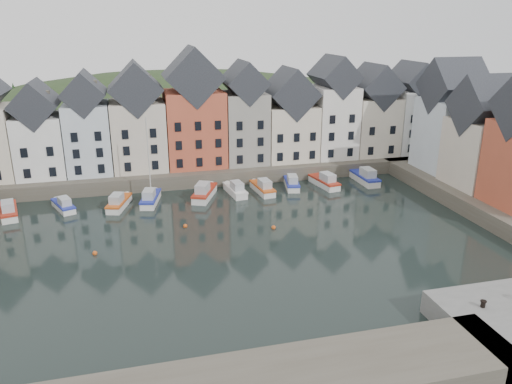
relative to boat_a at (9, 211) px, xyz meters
name	(u,v)px	position (x,y,z in m)	size (l,w,h in m)	color
ground	(232,252)	(24.90, -16.88, -0.70)	(260.00, 260.00, 0.00)	black
far_quay	(194,167)	(24.90, 13.12, 0.30)	(90.00, 16.00, 2.00)	#4B463A
right_quay	(511,204)	(61.90, -13.88, 0.30)	(14.00, 54.00, 2.00)	#4B463A
hillside	(182,218)	(24.92, 39.12, -18.66)	(153.60, 70.40, 64.00)	#223319
far_terrace	(215,119)	(28.11, 11.12, 8.17)	(72.37, 8.16, 17.78)	beige
right_terrace	(487,135)	(60.90, -8.81, 8.21)	(8.30, 24.25, 16.36)	silver
mooring_buoys	(188,235)	(20.90, -11.55, -0.55)	(20.50, 5.50, 0.50)	#C85017
boat_a	(9,211)	(0.00, 0.00, 0.00)	(3.22, 6.43, 2.36)	silver
boat_b	(64,206)	(6.38, 0.65, -0.09)	(3.58, 5.56, 2.05)	silver
boat_c	(119,203)	(13.25, -0.23, -0.03)	(3.46, 6.17, 2.26)	silver
boat_d	(150,198)	(17.34, 0.39, 0.05)	(3.22, 6.37, 11.67)	silver
boat_e	(204,193)	(24.63, 0.80, 0.06)	(4.53, 6.95, 2.56)	silver
boat_f	(236,190)	(29.11, 1.20, -0.04)	(2.54, 6.02, 2.24)	silver
boat_g	(263,188)	(33.05, 1.04, -0.02)	(2.46, 6.15, 2.30)	silver
boat_h	(292,183)	(37.72, 2.22, -0.04)	(2.88, 6.05, 2.23)	silver
boat_i	(325,182)	(42.60, 1.52, 0.02)	(2.95, 6.52, 2.41)	silver
boat_j	(365,177)	(49.20, 1.84, 0.07)	(2.19, 6.80, 2.60)	silver
mooring_bollard	(483,304)	(41.07, -35.25, 1.61)	(0.48, 0.48, 0.56)	black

